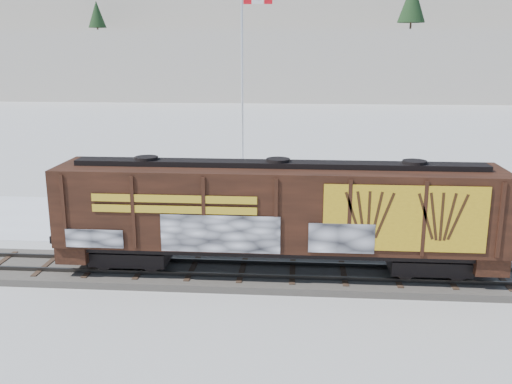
# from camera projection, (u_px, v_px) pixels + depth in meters

# --- Properties ---
(ground) EXTENTS (500.00, 500.00, 0.00)m
(ground) POSITION_uv_depth(u_px,v_px,m) (242.00, 277.00, 22.71)
(ground) COLOR white
(ground) RESTS_ON ground
(rail_track) EXTENTS (50.00, 3.40, 0.43)m
(rail_track) POSITION_uv_depth(u_px,v_px,m) (242.00, 273.00, 22.68)
(rail_track) COLOR #59544C
(rail_track) RESTS_ON ground
(parking_strip) EXTENTS (40.00, 8.00, 0.03)m
(parking_strip) POSITION_uv_depth(u_px,v_px,m) (257.00, 221.00, 29.96)
(parking_strip) COLOR white
(parking_strip) RESTS_ON ground
(hillside) EXTENTS (360.00, 110.00, 93.00)m
(hillside) POSITION_uv_depth(u_px,v_px,m) (294.00, 28.00, 154.41)
(hillside) COLOR white
(hillside) RESTS_ON ground
(hopper_railcar) EXTENTS (16.85, 3.06, 4.27)m
(hopper_railcar) POSITION_uv_depth(u_px,v_px,m) (278.00, 210.00, 21.92)
(hopper_railcar) COLOR black
(hopper_railcar) RESTS_ON rail_track
(flagpole) EXTENTS (2.30, 0.90, 12.65)m
(flagpole) POSITION_uv_depth(u_px,v_px,m) (244.00, 115.00, 35.95)
(flagpole) COLOR silver
(flagpole) RESTS_ON ground
(car_silver) EXTENTS (5.12, 3.43, 1.62)m
(car_silver) POSITION_uv_depth(u_px,v_px,m) (171.00, 203.00, 30.42)
(car_silver) COLOR silver
(car_silver) RESTS_ON parking_strip
(car_white) EXTENTS (4.67, 3.22, 1.46)m
(car_white) POSITION_uv_depth(u_px,v_px,m) (225.00, 218.00, 28.07)
(car_white) COLOR white
(car_white) RESTS_ON parking_strip
(car_dark) EXTENTS (4.86, 2.05, 1.40)m
(car_dark) POSITION_uv_depth(u_px,v_px,m) (313.00, 212.00, 29.19)
(car_dark) COLOR black
(car_dark) RESTS_ON parking_strip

